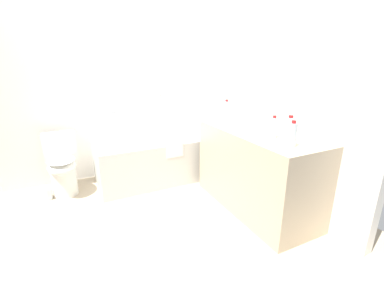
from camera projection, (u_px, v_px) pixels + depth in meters
ground_plane at (154, 211)px, 2.77m from camera, size 3.63×3.63×0.00m
wall_back_tiled at (119, 81)px, 3.45m from camera, size 3.03×0.10×2.53m
wall_right_mirror at (265, 84)px, 2.96m from camera, size 0.10×2.80×2.53m
bathtub at (162, 156)px, 3.53m from camera, size 1.69×0.80×1.24m
toilet at (62, 166)px, 3.06m from camera, size 0.36×0.51×0.72m
vanity_counter at (256, 170)px, 2.74m from camera, size 0.60×1.38×0.84m
sink_basin at (255, 129)px, 2.61m from camera, size 0.36×0.36×0.05m
sink_faucet at (271, 126)px, 2.69m from camera, size 0.13×0.15×0.08m
water_bottle_0 at (289, 130)px, 2.25m from camera, size 0.07×0.07×0.23m
water_bottle_1 at (226, 112)px, 2.97m from camera, size 0.06×0.06×0.26m
water_bottle_2 at (274, 128)px, 2.35m from camera, size 0.06×0.06×0.21m
water_bottle_3 at (292, 135)px, 2.12m from camera, size 0.07×0.07×0.22m
drinking_glass_0 at (234, 120)px, 2.87m from camera, size 0.07×0.07×0.10m
drinking_glass_1 at (223, 117)px, 3.08m from camera, size 0.07×0.07×0.09m
toilet_paper_roll at (47, 194)px, 3.00m from camera, size 0.11×0.11×0.13m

